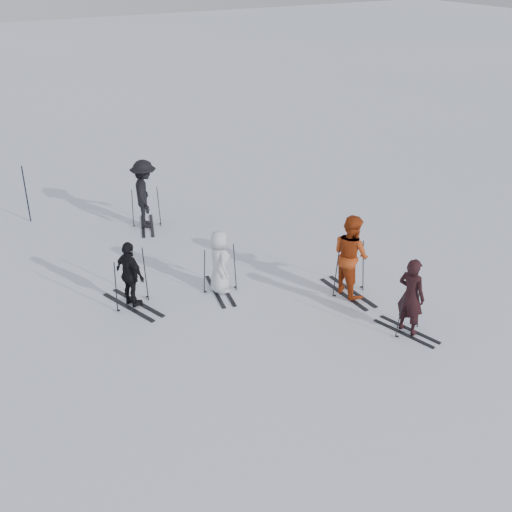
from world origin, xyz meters
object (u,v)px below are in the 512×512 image
at_px(skier_near_dark, 411,297).
at_px(skier_uphill_far, 145,195).
at_px(skier_grey, 220,263).
at_px(skier_red, 351,256).
at_px(piste_marker, 26,194).
at_px(skier_uphill_left, 130,275).

relative_size(skier_near_dark, skier_uphill_far, 0.87).
bearing_deg(skier_grey, skier_near_dark, -131.29).
height_order(skier_near_dark, skier_red, skier_red).
height_order(skier_grey, piste_marker, piste_marker).
bearing_deg(piste_marker, skier_uphill_far, -35.97).
relative_size(skier_red, skier_uphill_far, 1.00).
relative_size(skier_grey, skier_uphill_left, 0.98).
height_order(skier_near_dark, skier_grey, skier_near_dark).
xyz_separation_m(skier_red, skier_grey, (-2.59, 1.59, -0.22)).
xyz_separation_m(skier_grey, piste_marker, (-3.00, 6.57, 0.09)).
xyz_separation_m(skier_near_dark, skier_uphill_far, (-2.79, 8.04, 0.13)).
height_order(skier_red, skier_uphill_far, skier_uphill_far).
height_order(skier_red, skier_uphill_left, skier_red).
bearing_deg(skier_near_dark, skier_uphill_far, 4.81).
height_order(skier_grey, skier_uphill_far, skier_uphill_far).
distance_m(skier_grey, skier_uphill_far, 4.49).
relative_size(skier_near_dark, piste_marker, 1.00).
bearing_deg(skier_grey, piste_marker, 36.34).
bearing_deg(skier_uphill_far, skier_grey, -159.38).
distance_m(skier_uphill_left, skier_uphill_far, 4.52).
bearing_deg(piste_marker, skier_grey, -65.48).
relative_size(skier_uphill_left, piste_marker, 0.92).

